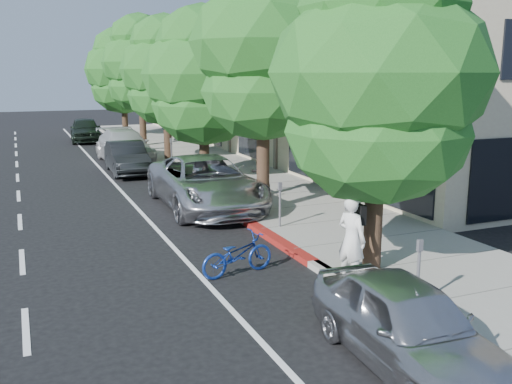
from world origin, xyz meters
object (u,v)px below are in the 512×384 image
street_tree_4 (140,64)px  street_tree_5 (123,71)px  street_tree_1 (263,46)px  cyclist (351,239)px  white_pickup (124,146)px  pedestrian (261,172)px  silver_suv (206,183)px  street_tree_0 (379,78)px  near_car_a (407,324)px  bicycle (237,254)px  dark_suv_far (85,130)px  street_tree_3 (166,71)px  street_tree_2 (203,77)px  dark_sedan (127,158)px

street_tree_4 → street_tree_5: size_ratio=1.04×
street_tree_1 → cyclist: size_ratio=4.29×
white_pickup → pedestrian: pedestrian is taller
silver_suv → street_tree_0: bearing=-78.2°
street_tree_4 → street_tree_5: (0.00, 6.00, -0.34)m
cyclist → white_pickup: (-1.43, 18.76, -0.15)m
near_car_a → street_tree_4: bearing=89.6°
street_tree_5 → bicycle: street_tree_5 is taller
cyclist → dark_suv_far: (-2.21, 28.58, -0.17)m
pedestrian → silver_suv: bearing=16.0°
near_car_a → street_tree_3: bearing=88.5°
street_tree_2 → pedestrian: bearing=-77.1°
dark_sedan → near_car_a: (0.78, -18.79, -0.03)m
street_tree_5 → white_pickup: 12.19m
street_tree_4 → dark_sedan: 10.04m
bicycle → white_pickup: size_ratio=0.32×
street_tree_0 → white_pickup: 19.02m
dark_sedan → white_pickup: size_ratio=0.78×
pedestrian → cyclist: bearing=79.3°
silver_suv → white_pickup: size_ratio=1.12×
street_tree_2 → cyclist: 12.63m
street_tree_2 → silver_suv: bearing=-107.3°
silver_suv → street_tree_2: bearing=73.9°
silver_suv → dark_sedan: (-1.16, 7.73, -0.15)m
street_tree_1 → street_tree_2: bearing=90.0°
street_tree_3 → bicycle: (-2.70, -16.81, -3.99)m
dark_suv_far → street_tree_5: bearing=33.1°
street_tree_1 → silver_suv: (-1.40, 1.50, -4.31)m
street_tree_1 → street_tree_3: 12.02m
bicycle → dark_suv_far: 27.20m
street_tree_0 → silver_suv: bearing=100.6°
pedestrian → dark_suv_far: bearing=-79.9°
street_tree_1 → street_tree_5: (0.00, 24.00, -0.63)m
street_tree_5 → street_tree_1: bearing=-90.0°
street_tree_0 → dark_sedan: size_ratio=1.64×
street_tree_1 → dark_suv_far: size_ratio=1.79×
dark_sedan → dark_suv_far: size_ratio=0.94×
street_tree_5 → dark_suv_far: size_ratio=1.65×
street_tree_5 → street_tree_3: bearing=-90.0°
near_car_a → white_pickup: bearing=94.0°
cyclist → near_car_a: (-1.13, -3.37, -0.27)m
street_tree_5 → near_car_a: street_tree_5 is taller
dark_suv_far → near_car_a: dark_suv_far is taller
street_tree_0 → near_car_a: bearing=-116.6°
street_tree_1 → street_tree_3: bearing=90.0°
cyclist → silver_suv: (-0.75, 7.68, -0.10)m
street_tree_5 → bicycle: bearing=-95.4°
cyclist → dark_sedan: (-1.91, 15.41, -0.24)m
street_tree_3 → dark_sedan: size_ratio=1.69×
street_tree_2 → street_tree_4: street_tree_4 is taller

